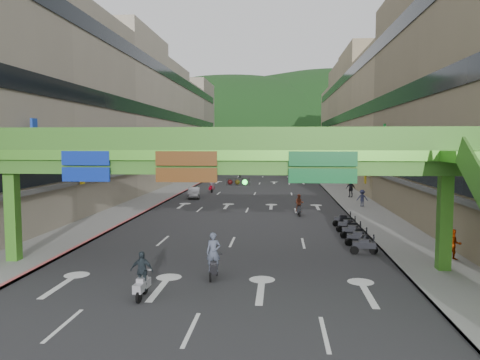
{
  "coord_description": "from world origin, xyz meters",
  "views": [
    {
      "loc": [
        2.95,
        -17.25,
        6.4
      ],
      "look_at": [
        0.0,
        18.0,
        3.5
      ],
      "focal_mm": 35.0,
      "sensor_mm": 36.0,
      "label": 1
    }
  ],
  "objects": [
    {
      "name": "sidewalk_right",
      "position": [
        11.0,
        50.0,
        0.07
      ],
      "size": [
        4.0,
        140.0,
        0.15
      ],
      "primitive_type": "cube",
      "color": "gray",
      "rests_on": "ground"
    },
    {
      "name": "curb_right",
      "position": [
        9.1,
        50.0,
        0.09
      ],
      "size": [
        0.2,
        140.0,
        0.18
      ],
      "primitive_type": "cube",
      "color": "gray",
      "rests_on": "ground"
    },
    {
      "name": "ground",
      "position": [
        0.0,
        0.0,
        0.0
      ],
      "size": [
        320.0,
        320.0,
        0.0
      ],
      "primitive_type": "plane",
      "color": "black",
      "rests_on": "ground"
    },
    {
      "name": "hill_left",
      "position": [
        -15.0,
        160.0,
        0.0
      ],
      "size": [
        168.0,
        140.0,
        112.0
      ],
      "primitive_type": "ellipsoid",
      "color": "#1C4419",
      "rests_on": "ground"
    },
    {
      "name": "car_yellow",
      "position": [
        2.63,
        74.22,
        0.75
      ],
      "size": [
        1.93,
        4.46,
        1.5
      ],
      "primitive_type": "imported",
      "rotation": [
        0.0,
        0.0,
        -0.04
      ],
      "color": "gold",
      "rests_on": "ground"
    },
    {
      "name": "scooter_rider_far",
      "position": [
        -5.54,
        41.05,
        0.92
      ],
      "size": [
        0.81,
        1.59,
        1.85
      ],
      "color": "maroon",
      "rests_on": "ground"
    },
    {
      "name": "pedestrian_blue",
      "position": [
        11.01,
        28.56,
        0.81
      ],
      "size": [
        0.83,
        0.61,
        1.62
      ],
      "primitive_type": "imported",
      "rotation": [
        0.0,
        0.0,
        2.97
      ],
      "color": "#313457",
      "rests_on": "ground"
    },
    {
      "name": "curb_left",
      "position": [
        -9.1,
        50.0,
        0.09
      ],
      "size": [
        0.2,
        140.0,
        0.18
      ],
      "primitive_type": "cube",
      "color": "#CC5959",
      "rests_on": "ground"
    },
    {
      "name": "sidewalk_left",
      "position": [
        -11.0,
        50.0,
        0.07
      ],
      "size": [
        4.0,
        140.0,
        0.15
      ],
      "primitive_type": "cube",
      "color": "gray",
      "rests_on": "ground"
    },
    {
      "name": "scooter_rider_near",
      "position": [
        -0.07,
        4.01,
        1.04
      ],
      "size": [
        0.72,
        1.6,
        2.19
      ],
      "color": "black",
      "rests_on": "ground"
    },
    {
      "name": "scooter_rider_left",
      "position": [
        -2.6,
        1.0,
        0.98
      ],
      "size": [
        0.97,
        1.6,
        1.97
      ],
      "color": "#93939A",
      "rests_on": "ground"
    },
    {
      "name": "scooter_rider_mid",
      "position": [
        4.72,
        23.15,
        0.96
      ],
      "size": [
        0.78,
        1.6,
        1.88
      ],
      "color": "black",
      "rests_on": "ground"
    },
    {
      "name": "parked_scooter_row",
      "position": [
        7.8,
        13.78,
        0.52
      ],
      "size": [
        1.6,
        9.39,
        1.08
      ],
      "color": "black",
      "rests_on": "ground"
    },
    {
      "name": "overpass_far",
      "position": [
        0.0,
        65.0,
        5.4
      ],
      "size": [
        28.0,
        2.2,
        7.1
      ],
      "color": "#4C9E2D",
      "rests_on": "ground"
    },
    {
      "name": "pedestrian_red",
      "position": [
        12.2,
        8.0,
        0.82
      ],
      "size": [
        0.86,
        0.7,
        1.63
      ],
      "primitive_type": "imported",
      "rotation": [
        0.0,
        0.0,
        -0.11
      ],
      "color": "#992B04",
      "rests_on": "ground"
    },
    {
      "name": "building_row_left",
      "position": [
        -18.93,
        50.0,
        9.46
      ],
      "size": [
        12.8,
        95.0,
        19.0
      ],
      "color": "#9E937F",
      "rests_on": "ground"
    },
    {
      "name": "overpass_near",
      "position": [
        0.93,
        5.38,
        5.21
      ],
      "size": [
        28.0,
        12.27,
        7.1
      ],
      "color": "#4C9E2D",
      "rests_on": "ground"
    },
    {
      "name": "pedestrian_dark",
      "position": [
        11.05,
        36.2,
        0.95
      ],
      "size": [
        1.19,
        0.96,
        1.89
      ],
      "primitive_type": "imported",
      "rotation": [
        0.0,
        0.0,
        -0.54
      ],
      "color": "#23232B",
      "rests_on": "ground"
    },
    {
      "name": "bunting_string",
      "position": [
        0.0,
        30.0,
        5.96
      ],
      "size": [
        26.0,
        0.36,
        0.47
      ],
      "color": "black",
      "rests_on": "ground"
    },
    {
      "name": "hill_right",
      "position": [
        25.0,
        180.0,
        0.0
      ],
      "size": [
        208.0,
        176.0,
        128.0
      ],
      "primitive_type": "ellipsoid",
      "color": "#1C4419",
      "rests_on": "ground"
    },
    {
      "name": "road_slab",
      "position": [
        0.0,
        50.0,
        0.01
      ],
      "size": [
        18.0,
        140.0,
        0.02
      ],
      "primitive_type": "cube",
      "color": "#28282B",
      "rests_on": "ground"
    },
    {
      "name": "car_silver",
      "position": [
        -6.71,
        35.0,
        0.61
      ],
      "size": [
        1.89,
        3.88,
        1.22
      ],
      "primitive_type": "imported",
      "rotation": [
        0.0,
        0.0,
        0.17
      ],
      "color": "gray",
      "rests_on": "ground"
    },
    {
      "name": "building_row_right",
      "position": [
        18.93,
        50.0,
        9.46
      ],
      "size": [
        12.8,
        95.0,
        19.0
      ],
      "color": "gray",
      "rests_on": "ground"
    }
  ]
}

